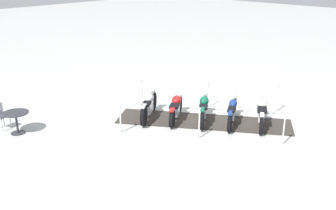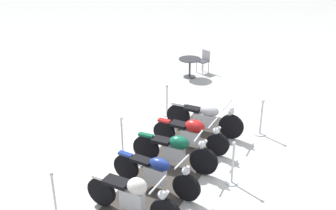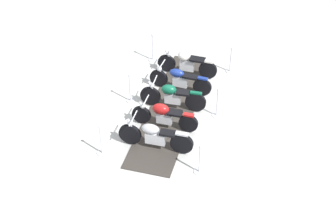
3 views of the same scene
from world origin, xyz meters
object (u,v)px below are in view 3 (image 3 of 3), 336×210
at_px(motorcycle_forest, 172,95).
at_px(stanchion_right_front, 153,52).
at_px(motorcycle_navy, 179,79).
at_px(stanchion_left_mid, 217,107).
at_px(stanchion_left_front, 230,63).
at_px(stanchion_left_rear, 200,164).
at_px(motorcycle_cream, 186,63).
at_px(motorcycle_chrome, 154,136).
at_px(motorcycle_maroon, 163,115).
at_px(stanchion_right_mid, 130,92).
at_px(stanchion_right_rear, 102,145).

height_order(motorcycle_forest, stanchion_right_front, stanchion_right_front).
bearing_deg(motorcycle_forest, motorcycle_navy, -92.57).
xyz_separation_m(motorcycle_navy, stanchion_left_mid, (-1.83, 0.03, -0.12)).
bearing_deg(stanchion_left_front, stanchion_left_rear, 122.63).
relative_size(motorcycle_forest, stanchion_left_mid, 1.71).
height_order(motorcycle_navy, motorcycle_forest, motorcycle_forest).
height_order(motorcycle_cream, motorcycle_chrome, motorcycle_chrome).
xyz_separation_m(motorcycle_forest, motorcycle_chrome, (-1.10, 1.71, -0.02)).
xyz_separation_m(stanchion_left_mid, stanchion_right_front, (3.94, -0.64, -0.01)).
height_order(motorcycle_cream, stanchion_left_rear, stanchion_left_rear).
relative_size(motorcycle_forest, motorcycle_maroon, 0.99).
xyz_separation_m(motorcycle_forest, stanchion_left_rear, (-2.72, 1.42, -0.19)).
bearing_deg(stanchion_right_mid, motorcycle_chrome, 158.23).
distance_m(motorcycle_maroon, stanchion_right_mid, 1.77).
height_order(motorcycle_chrome, stanchion_left_rear, motorcycle_chrome).
height_order(motorcycle_navy, stanchion_left_front, stanchion_left_front).
bearing_deg(stanchion_left_rear, stanchion_left_front, -57.37).
relative_size(stanchion_right_front, stanchion_right_mid, 1.03).
relative_size(motorcycle_cream, motorcycle_forest, 1.04).
bearing_deg(stanchion_right_mid, motorcycle_navy, -112.38).
xyz_separation_m(stanchion_left_mid, stanchion_left_front, (1.43, -2.24, -0.01)).
height_order(motorcycle_navy, stanchion_left_rear, stanchion_left_rear).
relative_size(stanchion_left_mid, stanchion_right_rear, 1.02).
bearing_deg(stanchion_left_rear, stanchion_left_mid, -57.37).
xyz_separation_m(motorcycle_navy, stanchion_left_rear, (-3.26, 2.27, -0.16)).
relative_size(motorcycle_navy, stanchion_right_front, 1.76).
bearing_deg(motorcycle_cream, stanchion_left_mid, 128.41).
xyz_separation_m(motorcycle_cream, motorcycle_maroon, (-1.63, 2.57, -0.03)).
height_order(motorcycle_forest, stanchion_right_mid, stanchion_right_mid).
bearing_deg(stanchion_left_mid, motorcycle_chrome, 85.72).
relative_size(motorcycle_navy, stanchion_right_mid, 1.81).
relative_size(motorcycle_cream, stanchion_right_front, 1.71).
distance_m(stanchion_left_mid, stanchion_right_rear, 3.99).
bearing_deg(stanchion_right_front, stanchion_left_front, -147.37).
bearing_deg(motorcycle_chrome, stanchion_right_rear, 23.11).
height_order(motorcycle_forest, stanchion_left_front, motorcycle_forest).
xyz_separation_m(motorcycle_maroon, stanchion_left_front, (0.69, -3.92, -0.14)).
relative_size(stanchion_right_rear, stanchion_right_mid, 0.97).
bearing_deg(stanchion_left_mid, stanchion_right_front, -9.16).
xyz_separation_m(stanchion_left_front, stanchion_right_mid, (1.07, 3.84, 0.03)).
xyz_separation_m(motorcycle_cream, motorcycle_navy, (-0.54, 0.86, -0.04)).
relative_size(motorcycle_chrome, stanchion_left_rear, 1.97).
height_order(motorcycle_maroon, stanchion_right_front, stanchion_right_front).
distance_m(stanchion_right_rear, stanchion_right_mid, 2.66).
relative_size(motorcycle_chrome, stanchion_left_front, 1.93).
bearing_deg(stanchion_right_mid, stanchion_right_rear, 122.63).
bearing_deg(stanchion_left_mid, motorcycle_maroon, 66.20).
bearing_deg(motorcycle_maroon, motorcycle_cream, -89.57).
xyz_separation_m(motorcycle_forest, motorcycle_maroon, (-0.54, 0.85, -0.03)).
xyz_separation_m(motorcycle_navy, stanchion_right_mid, (0.67, 1.64, -0.10)).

